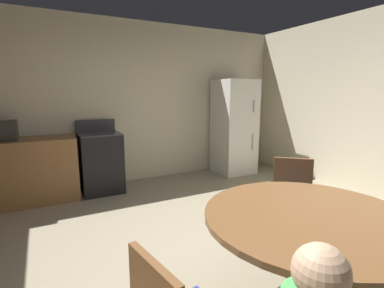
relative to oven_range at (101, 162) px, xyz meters
The scene contains 7 objects.
ground_plane 2.66m from the oven_range, 76.77° to the right, with size 14.00×14.00×0.00m, color gray.
wall_back 1.14m from the oven_range, 33.43° to the left, with size 6.07×0.12×2.70m, color beige.
kitchen_counter 1.24m from the oven_range, behind, with size 1.78×0.60×0.90m, color olive.
oven_range is the anchor object (origin of this frame).
refrigerator 2.51m from the oven_range, ahead, with size 0.68×0.68×1.76m.
dining_table 3.37m from the oven_range, 77.63° to the right, with size 1.35×1.35×0.76m.
chair_northeast 2.89m from the oven_range, 60.83° to the right, with size 0.56×0.56×0.87m.
Camera 1 is at (-1.34, -1.90, 1.53)m, focal length 26.69 mm.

